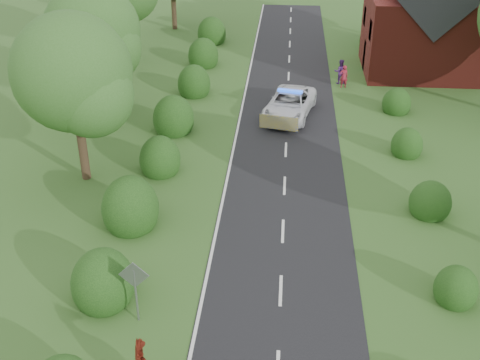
# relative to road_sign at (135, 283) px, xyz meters

# --- Properties ---
(road) EXTENTS (6.00, 70.00, 0.02)m
(road) POSITION_rel_road_sign_xyz_m (5.00, 13.00, -1.64)
(road) COLOR black
(road) RESTS_ON ground
(road_markings) EXTENTS (4.96, 70.00, 0.01)m
(road_markings) POSITION_rel_road_sign_xyz_m (3.40, 10.93, -1.63)
(road_markings) COLOR white
(road_markings) RESTS_ON road
(hedgerow_left) EXTENTS (2.75, 50.41, 3.00)m
(hedgerow_left) POSITION_rel_road_sign_xyz_m (-1.51, 9.69, -0.91)
(hedgerow_left) COLOR #183711
(hedgerow_left) RESTS_ON ground
(hedgerow_right) EXTENTS (2.10, 45.78, 2.10)m
(hedgerow_right) POSITION_rel_road_sign_xyz_m (11.60, 9.21, -1.10)
(hedgerow_right) COLOR #183711
(hedgerow_right) RESTS_ON ground
(tree_left_a) EXTENTS (5.74, 5.60, 8.38)m
(tree_left_a) POSITION_rel_road_sign_xyz_m (-4.75, 9.86, 3.69)
(tree_left_a) COLOR #332316
(tree_left_a) RESTS_ON ground
(tree_left_b) EXTENTS (5.74, 5.60, 8.07)m
(tree_left_b) POSITION_rel_road_sign_xyz_m (-6.25, 17.86, 3.39)
(tree_left_b) COLOR #332316
(tree_left_b) RESTS_ON ground
(road_sign) EXTENTS (1.06, 0.08, 2.53)m
(road_sign) POSITION_rel_road_sign_xyz_m (0.00, 0.00, 0.00)
(road_sign) COLOR gray
(road_sign) RESTS_ON ground
(house) EXTENTS (8.00, 7.40, 9.17)m
(house) POSITION_rel_road_sign_xyz_m (14.49, 28.00, 2.13)
(house) COLOR maroon
(house) RESTS_ON ground
(police_van) EXTENTS (3.64, 5.96, 1.68)m
(police_van) POSITION_rel_road_sign_xyz_m (5.11, 18.83, -0.89)
(police_van) COLOR silver
(police_van) RESTS_ON ground
(pedestrian_red) EXTENTS (0.64, 0.49, 1.58)m
(pedestrian_red) POSITION_rel_road_sign_xyz_m (8.78, 24.09, -0.86)
(pedestrian_red) COLOR maroon
(pedestrian_red) RESTS_ON ground
(pedestrian_purple) EXTENTS (0.86, 0.68, 1.73)m
(pedestrian_purple) POSITION_rel_road_sign_xyz_m (8.58, 24.87, -0.79)
(pedestrian_purple) COLOR #5C2C7C
(pedestrian_purple) RESTS_ON ground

